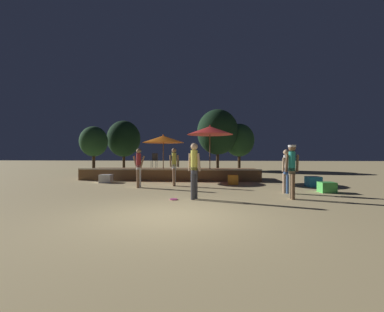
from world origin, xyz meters
TOP-DOWN VIEW (x-y plane):
  - ground_plane at (0.00, 0.00)m, footprint 120.00×120.00m
  - wooden_deck at (-1.59, 9.59)m, footprint 10.60×2.77m
  - patio_umbrella_0 at (-1.89, 8.59)m, footprint 2.42×2.42m
  - patio_umbrella_1 at (0.84, 8.52)m, footprint 2.65×2.65m
  - cube_seat_0 at (5.55, 4.40)m, footprint 0.57×0.57m
  - cube_seat_1 at (5.74, 6.31)m, footprint 0.63×0.63m
  - cube_seat_2 at (2.03, 6.90)m, footprint 0.54×0.54m
  - cube_seat_3 at (-4.78, 7.26)m, footprint 0.70×0.70m
  - person_0 at (-0.86, 6.04)m, footprint 0.45×0.31m
  - person_1 at (-2.37, 5.25)m, footprint 0.59×0.30m
  - person_2 at (3.69, 2.69)m, footprint 0.48×0.31m
  - person_3 at (3.86, 4.01)m, footprint 0.44×0.36m
  - person_4 at (0.39, 2.39)m, footprint 0.47×0.31m
  - bistro_chair_0 at (-2.66, 9.65)m, footprint 0.40×0.40m
  - bistro_chair_1 at (-1.41, 10.00)m, footprint 0.42×0.41m
  - frisbee_disc at (-0.28, 2.23)m, footprint 0.26×0.26m
  - background_tree_0 at (3.58, 19.53)m, footprint 2.96×2.96m
  - background_tree_1 at (-8.48, 20.37)m, footprint 3.48×3.48m
  - background_tree_2 at (-10.11, 16.85)m, footprint 2.56×2.56m
  - background_tree_3 at (1.44, 18.72)m, footprint 3.98×3.98m

SIDE VIEW (x-z plane):
  - ground_plane at x=0.00m, z-range 0.00..0.00m
  - frisbee_disc at x=-0.28m, z-range 0.00..0.03m
  - cube_seat_0 at x=5.55m, z-range 0.00..0.41m
  - cube_seat_3 at x=-4.78m, z-range 0.00..0.43m
  - cube_seat_1 at x=5.74m, z-range 0.00..0.47m
  - cube_seat_2 at x=2.03m, z-range 0.00..0.50m
  - wooden_deck at x=-1.59m, z-range -0.04..0.67m
  - person_3 at x=3.86m, z-range 0.07..1.78m
  - person_1 at x=-2.37m, z-range 0.09..1.88m
  - person_0 at x=-0.86m, z-range 0.10..1.93m
  - person_2 at x=3.69m, z-range 0.14..1.98m
  - person_4 at x=0.39m, z-range 0.12..2.01m
  - bistro_chair_0 at x=-2.66m, z-range 0.80..1.70m
  - bistro_chair_1 at x=-1.41m, z-range 0.80..1.70m
  - patio_umbrella_0 at x=-1.89m, z-range 1.06..3.77m
  - background_tree_2 at x=-10.11m, z-range 0.67..4.84m
  - patio_umbrella_1 at x=0.84m, z-range 1.29..4.51m
  - background_tree_0 at x=3.58m, z-range 0.66..5.26m
  - background_tree_1 at x=-8.48m, z-range 0.65..5.80m
  - background_tree_3 at x=1.44m, z-range 0.76..6.67m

